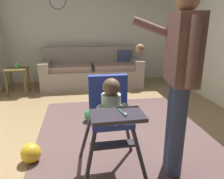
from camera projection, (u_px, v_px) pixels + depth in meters
ground at (112, 141)px, 2.67m from camera, size 5.61×7.44×0.10m
wall_far at (92, 26)px, 5.06m from camera, size 4.81×0.06×2.60m
area_rug at (124, 136)px, 2.69m from camera, size 2.15×2.66×0.01m
couch at (92, 71)px, 4.84m from camera, size 2.19×0.86×0.86m
high_chair at (111, 109)px, 1.89m from camera, size 0.62×0.73×0.93m
adult_standing at (179, 77)px, 1.80m from camera, size 0.51×0.55×1.63m
toy_ball at (31, 153)px, 2.17m from camera, size 0.20×0.20×0.20m
toy_ball_second at (90, 115)px, 3.09m from camera, size 0.18×0.18×0.18m
side_table at (17, 75)px, 4.24m from camera, size 0.40×0.40×0.52m
sippy_cup at (17, 66)px, 4.19m from camera, size 0.07×0.07×0.10m
wall_clock at (58, 1)px, 4.74m from camera, size 0.35×0.04×0.35m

